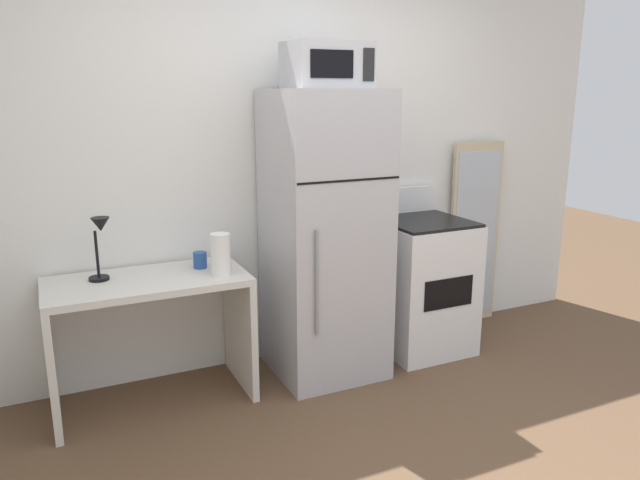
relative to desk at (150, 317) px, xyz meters
The scene contains 9 objects.
wall_back_white 1.29m from the desk, 19.64° to the left, with size 5.00×0.10×2.60m, color white.
desk is the anchor object (origin of this frame).
desk_lamp 0.52m from the desk, 163.43° to the left, with size 0.14×0.12×0.35m.
coffee_mug 0.43m from the desk, 12.91° to the left, with size 0.08×0.08×0.10m, color #264C99.
paper_towel_roll 0.54m from the desk, 16.50° to the right, with size 0.11×0.11×0.24m, color white.
refrigerator 1.14m from the desk, ahead, with size 0.65×0.66×1.78m.
microwave 1.76m from the desk, ahead, with size 0.46×0.35×0.26m.
oven_range 1.83m from the desk, ahead, with size 0.58×0.61×1.10m.
leaning_mirror 2.50m from the desk, ahead, with size 0.44×0.03×1.40m.
Camera 1 is at (-1.45, -1.95, 1.77)m, focal length 33.74 mm.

